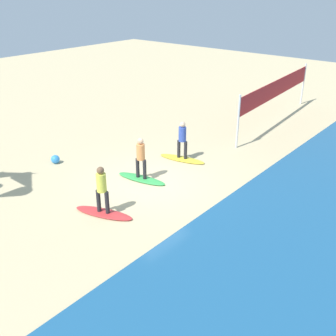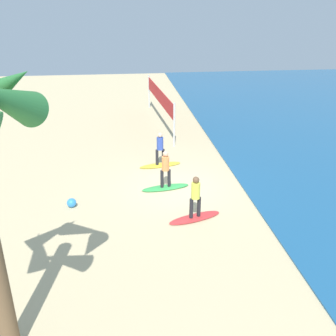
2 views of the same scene
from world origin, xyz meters
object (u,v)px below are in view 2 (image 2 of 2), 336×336
(volleyball_net, at_px, (159,97))
(beach_ball, at_px, (72,203))
(surfer_yellow, at_px, (160,146))
(surfboard_yellow, at_px, (160,165))
(surfer_green, at_px, (166,167))
(surfboard_red, at_px, (195,218))
(surfer_red, at_px, (196,194))
(surfboard_green, at_px, (166,187))

(volleyball_net, xyz_separation_m, beach_ball, (10.94, -4.60, -1.61))
(surfer_yellow, bearing_deg, surfboard_yellow, -172.87)
(surfer_green, distance_m, surfboard_red, 2.96)
(beach_ball, bearing_deg, surfboard_red, 72.46)
(surfer_red, bearing_deg, beach_ball, -107.54)
(surfer_yellow, distance_m, volleyball_net, 7.29)
(surfboard_red, relative_size, volleyball_net, 0.23)
(surfboard_green, xyz_separation_m, surfer_red, (2.67, 0.79, 0.99))
(surfboard_green, height_order, surfer_green, surfer_green)
(surfboard_green, relative_size, volleyball_net, 0.23)
(surfer_green, bearing_deg, surfboard_green, 0.00)
(surfboard_yellow, distance_m, surfer_red, 5.35)
(surfboard_red, height_order, beach_ball, beach_ball)
(surfer_green, height_order, surfboard_red, surfer_green)
(surfboard_red, bearing_deg, surfer_green, 88.64)
(surfboard_yellow, bearing_deg, surfer_green, -102.40)
(surfer_green, xyz_separation_m, surfer_red, (2.67, 0.79, 0.00))
(surfer_yellow, relative_size, beach_ball, 4.48)
(volleyball_net, relative_size, beach_ball, 24.80)
(surfboard_yellow, relative_size, surfboard_red, 1.00)
(surfboard_yellow, distance_m, surfer_yellow, 0.99)
(surfboard_yellow, height_order, beach_ball, beach_ball)
(surfboard_green, distance_m, volleyball_net, 9.93)
(surfboard_green, height_order, surfer_red, surfer_red)
(surfer_yellow, distance_m, beach_ball, 5.46)
(surfer_yellow, bearing_deg, beach_ball, -46.29)
(surfboard_red, height_order, volleyball_net, volleyball_net)
(surfboard_yellow, height_order, surfboard_red, same)
(surfboard_red, xyz_separation_m, surfer_red, (0.00, -0.00, 0.99))
(surfboard_yellow, height_order, volleyball_net, volleyball_net)
(volleyball_net, bearing_deg, surfer_green, -4.25)
(surfboard_yellow, relative_size, beach_ball, 5.74)
(surfboard_red, bearing_deg, surfer_red, 162.06)
(surfer_green, bearing_deg, surfer_red, 16.58)
(surfer_green, height_order, volleyball_net, volleyball_net)
(surfboard_yellow, xyz_separation_m, surfer_green, (2.54, -0.02, 0.99))
(surfboard_red, distance_m, beach_ball, 4.90)
(surfer_yellow, xyz_separation_m, surfboard_green, (2.54, -0.02, -0.99))
(surfboard_yellow, relative_size, surfer_green, 1.28)
(surfer_yellow, height_order, surfboard_green, surfer_yellow)
(surfer_red, bearing_deg, surfboard_red, 90.00)
(surfboard_green, bearing_deg, beach_ball, -172.98)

